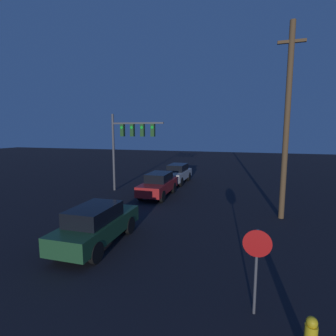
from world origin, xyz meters
TOP-DOWN VIEW (x-y plane):
  - car_near at (-1.52, 9.57)m, footprint 1.77×4.50m
  - car_mid at (-1.87, 17.79)m, footprint 1.76×4.49m
  - car_far at (-1.94, 22.95)m, footprint 1.71×4.47m
  - traffic_signal_mast at (-4.46, 18.59)m, footprint 4.09×0.30m
  - stop_sign at (4.41, 7.24)m, footprint 0.68×0.07m
  - utility_pole at (5.83, 15.32)m, footprint 1.28×0.28m

SIDE VIEW (x-z plane):
  - car_near at x=-1.52m, z-range 0.04..1.67m
  - car_mid at x=-1.87m, z-range 0.04..1.67m
  - car_far at x=-1.94m, z-range 0.04..1.67m
  - stop_sign at x=4.41m, z-range 0.42..2.60m
  - traffic_signal_mast at x=-4.46m, z-range 1.15..6.94m
  - utility_pole at x=5.83m, z-range 0.12..9.86m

